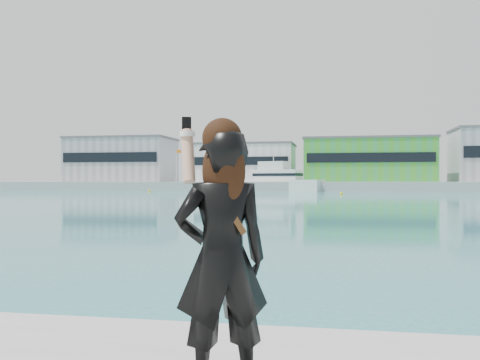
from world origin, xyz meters
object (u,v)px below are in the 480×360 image
Objects in this scene: buoy_near at (341,194)px; woman at (222,251)px; motor_yacht at (280,180)px; buoy_far at (149,192)px.

woman reaches higher than buoy_near.
motor_yacht reaches higher than woman.
buoy_near and buoy_far have the same top height.
woman is (12.08, -114.18, -0.64)m from motor_yacht.
buoy_near is 41.39m from buoy_far.
buoy_near is 0.26× the size of woman.
woman is at bearing -69.61° from buoy_far.
buoy_far is at bearing 158.73° from buoy_near.
motor_yacht is 38.02× the size of buoy_far.
woman reaches higher than buoy_far.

